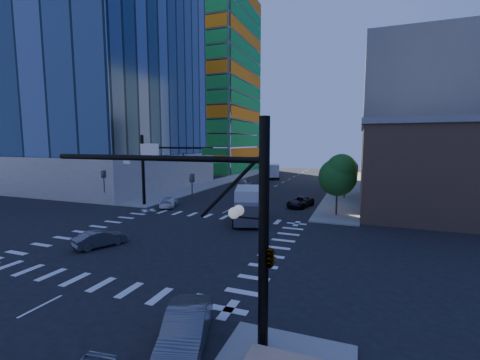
% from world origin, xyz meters
% --- Properties ---
extents(ground, '(160.00, 160.00, 0.00)m').
position_xyz_m(ground, '(0.00, 0.00, 0.00)').
color(ground, black).
rests_on(ground, ground).
extents(road_markings, '(20.00, 20.00, 0.01)m').
position_xyz_m(road_markings, '(0.00, 0.00, 0.01)').
color(road_markings, silver).
rests_on(road_markings, ground).
extents(sidewalk_ne, '(5.00, 60.00, 0.15)m').
position_xyz_m(sidewalk_ne, '(12.50, 40.00, 0.07)').
color(sidewalk_ne, gray).
rests_on(sidewalk_ne, ground).
extents(sidewalk_nw, '(5.00, 60.00, 0.15)m').
position_xyz_m(sidewalk_nw, '(-12.50, 40.00, 0.07)').
color(sidewalk_nw, gray).
rests_on(sidewalk_nw, ground).
extents(construction_building, '(25.16, 34.50, 70.60)m').
position_xyz_m(construction_building, '(-27.41, 61.93, 24.61)').
color(construction_building, slate).
rests_on(construction_building, ground).
extents(commercial_building, '(20.50, 22.50, 10.60)m').
position_xyz_m(commercial_building, '(25.00, 22.00, 5.31)').
color(commercial_building, '#8B6851').
rests_on(commercial_building, ground).
extents(bg_building_ne, '(24.00, 30.00, 28.00)m').
position_xyz_m(bg_building_ne, '(27.00, 55.00, 14.00)').
color(bg_building_ne, slate).
rests_on(bg_building_ne, ground).
extents(signal_mast_se, '(10.51, 2.48, 9.00)m').
position_xyz_m(signal_mast_se, '(10.60, -11.50, 5.01)').
color(signal_mast_se, black).
rests_on(signal_mast_se, sidewalk_se).
extents(signal_mast_nw, '(10.20, 0.40, 9.00)m').
position_xyz_m(signal_mast_nw, '(-10.00, 11.50, 5.49)').
color(signal_mast_nw, black).
rests_on(signal_mast_nw, sidewalk_nw).
extents(tree_south, '(4.16, 4.16, 6.82)m').
position_xyz_m(tree_south, '(12.63, 13.90, 4.69)').
color(tree_south, '#382316').
rests_on(tree_south, sidewalk_ne).
extents(tree_north, '(3.54, 3.52, 5.78)m').
position_xyz_m(tree_north, '(12.93, 25.90, 3.99)').
color(tree_north, '#382316').
rests_on(tree_north, sidewalk_ne).
extents(no_parking_sign, '(0.30, 0.06, 2.20)m').
position_xyz_m(no_parking_sign, '(10.70, -9.00, 1.38)').
color(no_parking_sign, black).
rests_on(no_parking_sign, ground).
extents(car_nb_right, '(3.03, 4.93, 1.53)m').
position_xyz_m(car_nb_right, '(8.50, -12.23, 0.77)').
color(car_nb_right, '#515257').
rests_on(car_nb_right, ground).
extents(car_nb_far, '(3.29, 5.09, 1.31)m').
position_xyz_m(car_nb_far, '(7.82, 17.67, 0.65)').
color(car_nb_far, black).
rests_on(car_nb_far, ground).
extents(car_sb_near, '(3.40, 4.86, 1.31)m').
position_xyz_m(car_sb_near, '(-7.89, 11.74, 0.65)').
color(car_sb_near, white).
rests_on(car_sb_near, ground).
extents(car_sb_mid, '(2.12, 4.58, 1.52)m').
position_xyz_m(car_sb_mid, '(-5.52, 33.74, 0.76)').
color(car_sb_mid, '#9B9DA2').
rests_on(car_sb_mid, ground).
extents(car_sb_cross, '(2.86, 4.21, 1.31)m').
position_xyz_m(car_sb_cross, '(-4.20, -3.65, 0.66)').
color(car_sb_cross, '#4B4A4F').
rests_on(car_sb_cross, ground).
extents(box_truck_near, '(4.62, 7.08, 3.44)m').
position_xyz_m(box_truck_near, '(4.14, 7.88, 1.52)').
color(box_truck_near, black).
rests_on(box_truck_near, ground).
extents(box_truck_far, '(4.35, 6.91, 3.36)m').
position_xyz_m(box_truck_far, '(-3.68, 47.75, 1.49)').
color(box_truck_far, black).
rests_on(box_truck_far, ground).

